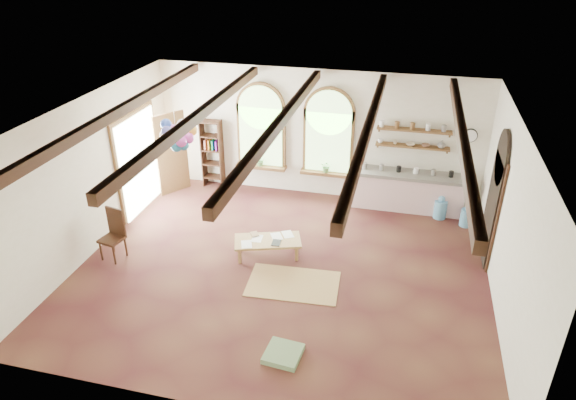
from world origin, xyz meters
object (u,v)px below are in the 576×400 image
(coffee_table, at_px, (268,242))
(kitchen_counter, at_px, (407,191))
(side_chair, at_px, (114,244))
(balloon_cluster, at_px, (176,136))

(coffee_table, bearing_deg, kitchen_counter, 46.02)
(side_chair, relative_size, balloon_cluster, 0.94)
(kitchen_counter, height_order, coffee_table, kitchen_counter)
(coffee_table, bearing_deg, side_chair, -165.31)
(side_chair, bearing_deg, coffee_table, 14.69)
(side_chair, distance_m, balloon_cluster, 2.58)
(coffee_table, height_order, balloon_cluster, balloon_cluster)
(coffee_table, xyz_separation_m, balloon_cluster, (-2.00, 0.40, 1.99))
(kitchen_counter, distance_m, coffee_table, 3.89)
(kitchen_counter, bearing_deg, coffee_table, -133.98)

